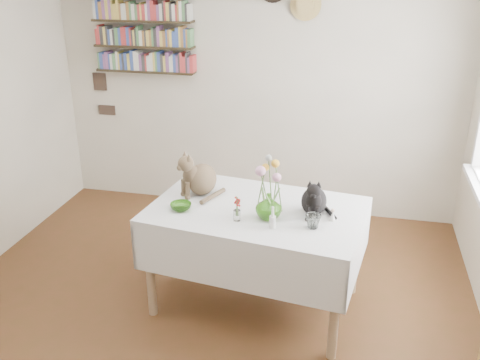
% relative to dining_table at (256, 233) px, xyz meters
% --- Properties ---
extents(room, '(4.08, 4.58, 2.58)m').
position_rel_dining_table_xyz_m(room, '(-0.34, -0.55, 0.65)').
color(room, brown).
rests_on(room, ground).
extents(dining_table, '(1.61, 1.15, 0.80)m').
position_rel_dining_table_xyz_m(dining_table, '(0.00, 0.00, 0.00)').
color(dining_table, white).
rests_on(dining_table, room).
extents(tabby_cat, '(0.38, 0.37, 0.35)m').
position_rel_dining_table_xyz_m(tabby_cat, '(-0.45, 0.17, 0.37)').
color(tabby_cat, brown).
rests_on(tabby_cat, dining_table).
extents(black_cat, '(0.20, 0.25, 0.29)m').
position_rel_dining_table_xyz_m(black_cat, '(0.40, 0.01, 0.34)').
color(black_cat, black).
rests_on(black_cat, dining_table).
extents(flower_vase, '(0.18, 0.18, 0.18)m').
position_rel_dining_table_xyz_m(flower_vase, '(0.11, -0.14, 0.29)').
color(flower_vase, '#73C241').
rests_on(flower_vase, dining_table).
extents(green_bowl, '(0.17, 0.17, 0.05)m').
position_rel_dining_table_xyz_m(green_bowl, '(-0.52, -0.14, 0.22)').
color(green_bowl, '#73C241').
rests_on(green_bowl, dining_table).
extents(drinking_glass, '(0.14, 0.14, 0.10)m').
position_rel_dining_table_xyz_m(drinking_glass, '(0.42, -0.21, 0.25)').
color(drinking_glass, white).
rests_on(drinking_glass, dining_table).
extents(candlestick, '(0.04, 0.04, 0.16)m').
position_rel_dining_table_xyz_m(candlestick, '(0.16, -0.27, 0.25)').
color(candlestick, white).
rests_on(candlestick, dining_table).
extents(berry_jar, '(0.05, 0.05, 0.19)m').
position_rel_dining_table_xyz_m(berry_jar, '(-0.10, -0.21, 0.28)').
color(berry_jar, white).
rests_on(berry_jar, dining_table).
extents(porcelain_figurine, '(0.05, 0.05, 0.09)m').
position_rel_dining_table_xyz_m(porcelain_figurine, '(0.54, -0.07, 0.24)').
color(porcelain_figurine, white).
rests_on(porcelain_figurine, dining_table).
extents(flower_bouquet, '(0.17, 0.12, 0.39)m').
position_rel_dining_table_xyz_m(flower_bouquet, '(0.11, -0.12, 0.54)').
color(flower_bouquet, '#4C7233').
rests_on(flower_bouquet, flower_vase).
extents(bookshelf_unit, '(1.00, 0.16, 0.91)m').
position_rel_dining_table_xyz_m(bookshelf_unit, '(-1.44, 1.61, 1.24)').
color(bookshelf_unit, '#2F2514').
rests_on(bookshelf_unit, room).
extents(wall_art_plaques, '(0.21, 0.02, 0.44)m').
position_rel_dining_table_xyz_m(wall_art_plaques, '(-1.97, 1.68, 0.52)').
color(wall_art_plaques, '#38281E').
rests_on(wall_art_plaques, room).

